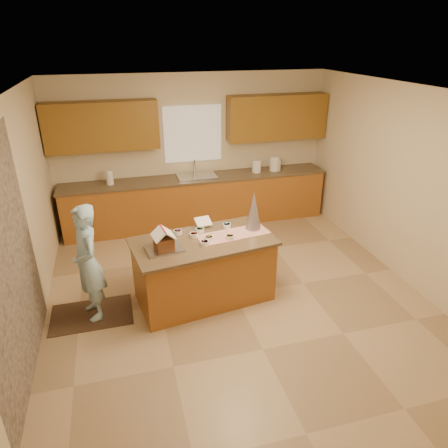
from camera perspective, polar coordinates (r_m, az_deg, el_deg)
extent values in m
plane|color=tan|center=(5.77, 1.50, -9.75)|extent=(5.50, 5.50, 0.00)
plane|color=silver|center=(4.78, 1.88, 17.92)|extent=(5.50, 5.50, 0.00)
plane|color=beige|center=(7.67, -4.36, 10.27)|extent=(5.50, 5.50, 0.00)
plane|color=beige|center=(2.98, 17.83, -17.03)|extent=(5.50, 5.50, 0.00)
plane|color=beige|center=(5.06, -26.59, -0.34)|extent=(5.50, 5.50, 0.00)
plane|color=beige|center=(6.28, 24.15, 4.79)|extent=(5.50, 5.50, 0.00)
plane|color=gray|center=(4.39, -27.74, -5.81)|extent=(0.00, 2.50, 2.50)
cube|color=white|center=(7.57, -4.39, 12.41)|extent=(1.05, 0.03, 1.00)
cube|color=#A55122|center=(7.67, -3.70, 3.13)|extent=(4.80, 0.60, 0.88)
cube|color=brown|center=(7.51, -3.80, 6.39)|extent=(4.85, 0.63, 0.04)
cube|color=brown|center=(7.24, -16.65, 12.93)|extent=(1.85, 0.35, 0.80)
cube|color=brown|center=(7.81, 7.36, 14.55)|extent=(1.85, 0.35, 0.80)
cube|color=silver|center=(7.52, -3.80, 6.32)|extent=(0.70, 0.45, 0.12)
cylinder|color=silver|center=(7.63, -4.11, 7.94)|extent=(0.03, 0.03, 0.28)
cube|color=#A55122|center=(5.48, -2.84, -6.55)|extent=(1.83, 1.10, 0.84)
cube|color=brown|center=(5.27, -2.94, -2.46)|extent=(1.92, 1.19, 0.04)
cube|color=#9E120B|center=(5.41, 1.32, -1.42)|extent=(1.00, 0.48, 0.01)
cube|color=silver|center=(5.07, -8.32, -3.46)|extent=(0.48, 0.39, 0.02)
cube|color=white|center=(5.57, -2.92, 0.35)|extent=(0.23, 0.19, 0.09)
cone|color=silver|center=(5.47, 4.15, 1.83)|extent=(0.24, 0.24, 0.53)
cube|color=black|center=(5.65, -17.91, -11.91)|extent=(1.02, 0.66, 0.01)
imported|color=#A9D6F0|center=(5.25, -18.44, -5.21)|extent=(0.50, 0.63, 1.50)
cylinder|color=white|center=(7.77, 4.57, 8.05)|extent=(0.17, 0.17, 0.23)
cylinder|color=white|center=(7.88, 7.07, 8.36)|extent=(0.19, 0.19, 0.28)
cylinder|color=white|center=(7.91, 7.37, 8.16)|extent=(0.15, 0.15, 0.21)
cylinder|color=white|center=(7.34, -15.64, 6.27)|extent=(0.12, 0.12, 0.26)
cube|color=brown|center=(5.03, -8.38, -2.57)|extent=(0.24, 0.26, 0.15)
cube|color=white|center=(4.96, -9.15, -1.37)|extent=(0.18, 0.29, 0.12)
cube|color=white|center=(4.99, -7.80, -1.13)|extent=(0.18, 0.29, 0.12)
cylinder|color=red|center=(4.95, -8.51, -0.68)|extent=(0.06, 0.27, 0.02)
cylinder|color=orange|center=(5.27, 0.81, -1.84)|extent=(0.11, 0.11, 0.05)
cylinder|color=#339DBF|center=(5.59, 0.39, -0.22)|extent=(0.11, 0.11, 0.05)
cylinder|color=red|center=(5.34, -4.19, -1.54)|extent=(0.11, 0.11, 0.05)
cylinder|color=#8E2F70|center=(5.44, -6.45, -1.14)|extent=(0.11, 0.11, 0.05)
cylinder|color=green|center=(5.47, -3.37, -0.86)|extent=(0.11, 0.11, 0.05)
cylinder|color=yellow|center=(5.24, -2.11, -2.02)|extent=(0.11, 0.11, 0.05)
cylinder|color=pink|center=(5.13, -2.73, -2.66)|extent=(0.11, 0.11, 0.05)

